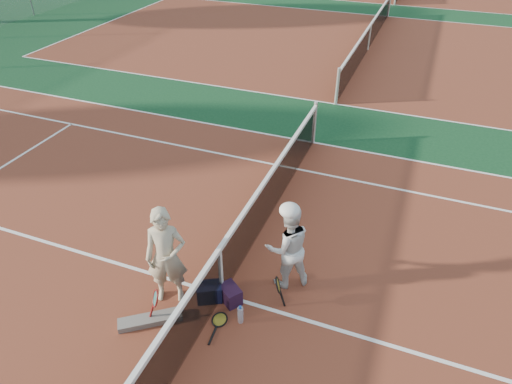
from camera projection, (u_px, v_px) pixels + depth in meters
ground at (222, 295)px, 7.34m from camera, size 130.00×130.00×0.00m
court_main at (222, 295)px, 7.33m from camera, size 23.77×10.97×0.01m
court_far_a at (368, 50)px, 17.67m from camera, size 23.77×10.97×0.01m
net_main at (221, 272)px, 7.05m from camera, size 0.10×10.98×1.02m
net_far_a at (370, 37)px, 17.38m from camera, size 0.10×10.98×1.02m
player_a at (166, 257)px, 6.84m from camera, size 0.74×0.63×1.71m
player_b at (288, 247)px, 7.16m from camera, size 0.93×0.90×1.52m
racket_red at (157, 306)px, 6.78m from camera, size 0.34×0.35×0.58m
racket_black_held at (278, 293)px, 6.99m from camera, size 0.26×0.31×0.59m
racket_spare at (220, 320)px, 6.91m from camera, size 0.32×0.62×0.03m
sports_bag_navy at (209, 292)px, 7.19m from camera, size 0.47×0.42×0.31m
sports_bag_purple at (230, 294)px, 7.16m from camera, size 0.44×0.41×0.29m
net_cover_canvas at (150, 320)px, 6.87m from camera, size 0.90×0.74×0.10m
water_bottle at (240, 315)px, 6.82m from camera, size 0.09×0.09×0.30m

